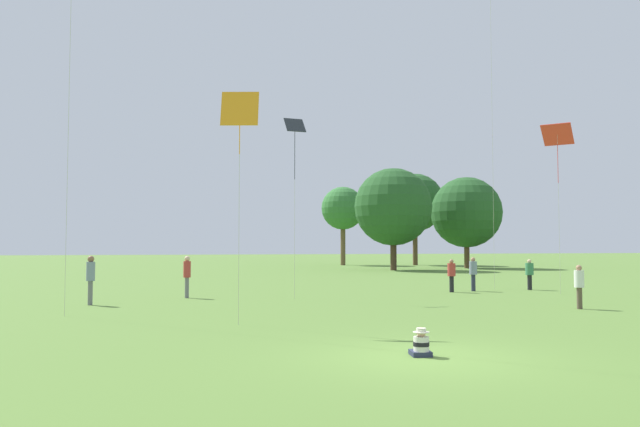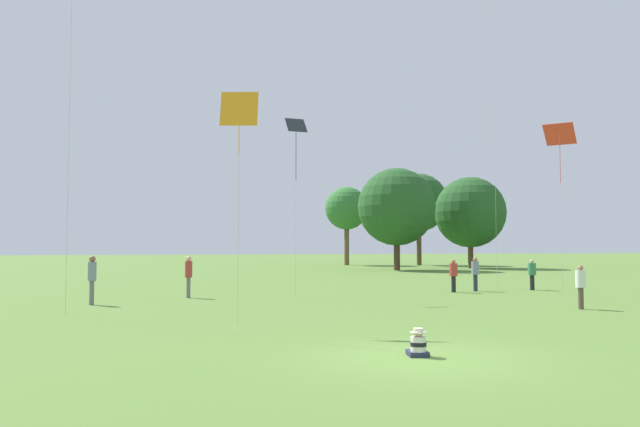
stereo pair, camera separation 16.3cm
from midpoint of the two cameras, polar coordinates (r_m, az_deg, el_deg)
name	(u,v)px [view 1 (the left image)]	position (r m, az deg, el deg)	size (l,w,h in m)	color
ground_plane	(423,358)	(12.74, 9.01, -12.90)	(300.00, 300.00, 0.00)	#567A33
seated_toddler	(421,344)	(12.86, 8.85, -11.73)	(0.47, 0.55, 0.57)	#282D47
person_standing_0	(579,283)	(23.70, 22.43, -5.88)	(0.45, 0.45, 1.53)	brown
person_standing_1	(452,273)	(30.44, 11.78, -5.33)	(0.51, 0.51, 1.57)	black
person_standing_2	(473,271)	(31.38, 13.69, -5.14)	(0.52, 0.52, 1.65)	#282D42
person_standing_3	(530,272)	(33.07, 18.47, -5.10)	(0.43, 0.43, 1.53)	black
person_standing_4	(91,275)	(24.87, -20.42, -5.29)	(0.41, 0.41, 1.83)	slate
person_standing_5	(187,272)	(27.11, -12.23, -5.29)	(0.42, 0.42, 1.77)	slate
kite_0	(557,137)	(30.81, 20.74, 6.55)	(1.67, 1.67, 7.73)	red
kite_2	(295,132)	(26.57, -2.50, 7.49)	(0.89, 0.63, 7.63)	#1E2328
kite_4	(240,112)	(18.04, -7.61, 9.16)	(1.11, 0.60, 6.60)	orange
distant_tree_0	(415,203)	(72.63, 8.60, 0.97)	(6.69, 6.69, 10.54)	brown
distant_tree_1	(393,207)	(57.11, 6.62, 0.60)	(7.07, 7.07, 9.30)	#473323
distant_tree_2	(343,209)	(71.71, 2.04, 0.45)	(4.94, 4.94, 9.02)	brown
distant_tree_3	(466,212)	(63.70, 13.16, 0.10)	(7.03, 7.03, 9.07)	brown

